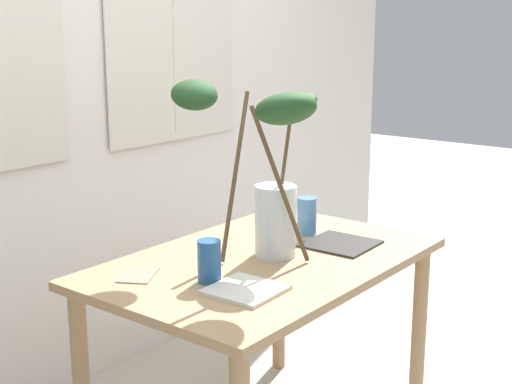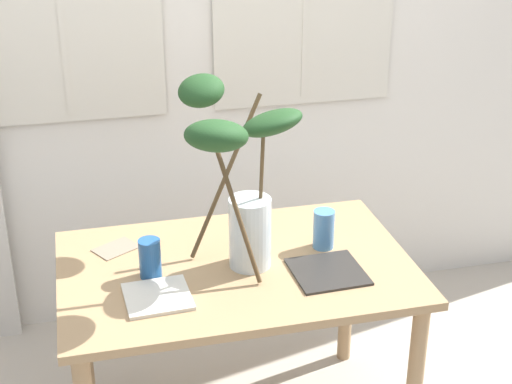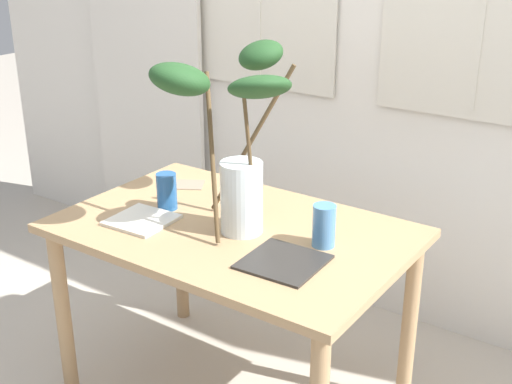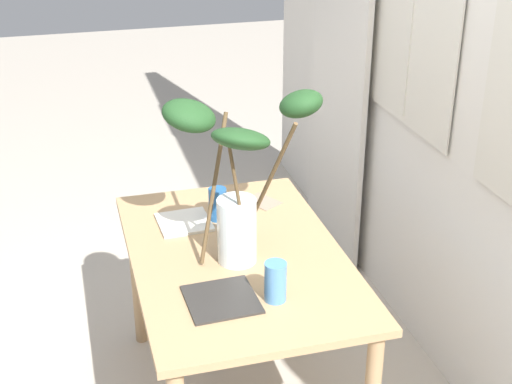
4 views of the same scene
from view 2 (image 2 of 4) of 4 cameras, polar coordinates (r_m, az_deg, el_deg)
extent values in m
cube|color=silver|center=(3.44, -5.23, 11.72)|extent=(4.84, 0.12, 2.70)
cube|color=tan|center=(2.75, -1.48, -5.66)|extent=(1.24, 0.81, 0.03)
cylinder|color=tan|center=(3.19, -12.76, -9.47)|extent=(0.06, 0.06, 0.71)
cylinder|color=tan|center=(3.36, 6.74, -7.09)|extent=(0.06, 0.06, 0.71)
cylinder|color=silver|center=(2.68, -0.45, -3.01)|extent=(0.15, 0.15, 0.26)
cylinder|color=silver|center=(2.71, -0.44, -4.54)|extent=(0.13, 0.13, 0.08)
cylinder|color=brown|center=(2.62, 0.35, -0.23)|extent=(0.01, 0.09, 0.52)
ellipsoid|color=#1E421E|center=(2.53, 1.20, 5.14)|extent=(0.23, 0.22, 0.16)
cylinder|color=brown|center=(2.53, -1.60, -0.86)|extent=(0.16, 0.16, 0.54)
ellipsoid|color=#1E421E|center=(2.35, -2.95, 4.17)|extent=(0.29, 0.30, 0.16)
cylinder|color=brown|center=(2.72, -2.25, 1.15)|extent=(0.30, 0.13, 0.56)
ellipsoid|color=#1E421E|center=(2.74, -4.07, 7.48)|extent=(0.23, 0.23, 0.16)
cylinder|color=#235693|center=(2.66, -7.83, -4.88)|extent=(0.08, 0.08, 0.14)
cylinder|color=#4C84BC|center=(2.83, 5.02, -2.75)|extent=(0.08, 0.08, 0.15)
cube|color=silver|center=(2.57, -7.28, -7.67)|extent=(0.22, 0.22, 0.01)
cube|color=#2D2B28|center=(2.70, 5.32, -5.87)|extent=(0.25, 0.25, 0.01)
cube|color=gray|center=(2.88, -10.29, -4.12)|extent=(0.18, 0.17, 0.00)
camera|label=1|loc=(1.76, -68.46, -10.04)|focal=51.42mm
camera|label=3|loc=(1.93, 57.55, 2.51)|focal=47.58mm
camera|label=4|loc=(3.37, 48.49, 18.37)|focal=51.82mm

